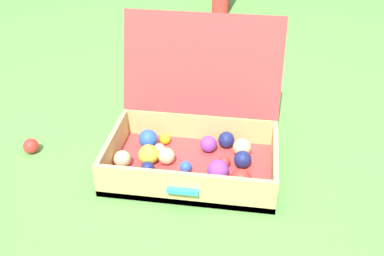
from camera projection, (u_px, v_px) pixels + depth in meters
name	position (u px, v px, depth m)	size (l,w,h in m)	color
ground_plane	(190.00, 167.00, 1.79)	(16.00, 16.00, 0.00)	#569342
open_suitcase	(194.00, 137.00, 1.77)	(0.64, 0.56, 0.53)	#B23838
stray_ball_on_grass	(31.00, 146.00, 1.86)	(0.06, 0.06, 0.06)	red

